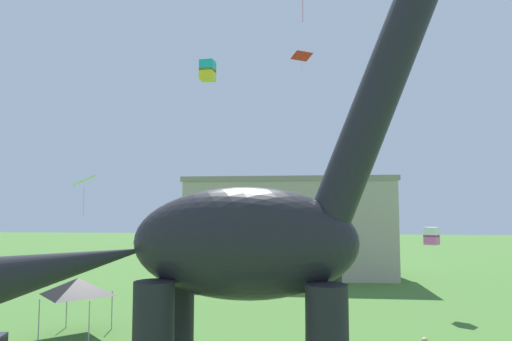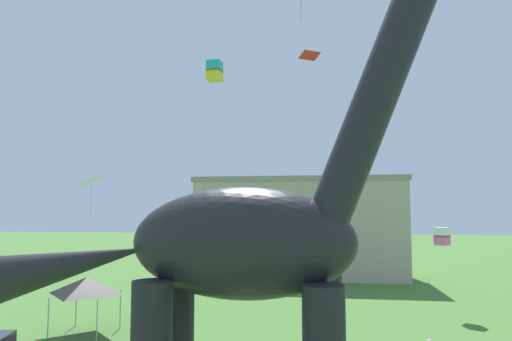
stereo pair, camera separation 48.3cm
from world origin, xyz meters
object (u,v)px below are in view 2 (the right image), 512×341
(person_vendor_side, at_px, (152,321))
(kite_trailing, at_px, (442,236))
(festival_canopy_tent, at_px, (87,285))
(kite_near_high, at_px, (215,71))
(kite_drifting, at_px, (91,181))
(kite_far_left, at_px, (309,56))
(dinosaur_sculpture, at_px, (240,243))
(person_watching_child, at_px, (315,340))

(person_vendor_side, xyz_separation_m, kite_trailing, (16.45, 9.10, 3.89))
(festival_canopy_tent, bearing_deg, kite_near_high, 21.84)
(kite_drifting, distance_m, kite_far_left, 16.74)
(kite_drifting, relative_size, kite_near_high, 1.60)
(dinosaur_sculpture, relative_size, kite_far_left, 9.70)
(dinosaur_sculpture, distance_m, festival_canopy_tent, 15.32)
(dinosaur_sculpture, xyz_separation_m, festival_canopy_tent, (-10.47, 10.73, -3.16))
(person_vendor_side, bearing_deg, kite_far_left, 38.20)
(dinosaur_sculpture, bearing_deg, person_vendor_side, 141.32)
(kite_far_left, xyz_separation_m, kite_near_high, (-5.61, -3.77, -1.97))
(person_vendor_side, xyz_separation_m, kite_near_high, (2.31, 3.55, 13.98))
(festival_canopy_tent, relative_size, kite_far_left, 1.94)
(dinosaur_sculpture, bearing_deg, kite_far_left, 102.99)
(festival_canopy_tent, distance_m, kite_far_left, 19.86)
(dinosaur_sculpture, height_order, kite_drifting, dinosaur_sculpture)
(festival_canopy_tent, bearing_deg, person_watching_child, -9.12)
(kite_drifting, xyz_separation_m, kite_far_left, (10.05, 9.92, 8.98))
(kite_near_high, distance_m, kite_trailing, 18.24)
(dinosaur_sculpture, xyz_separation_m, kite_trailing, (10.10, 18.86, -0.77))
(kite_trailing, bearing_deg, person_vendor_side, -151.05)
(dinosaur_sculpture, height_order, kite_near_high, dinosaur_sculpture)
(kite_drifting, bearing_deg, festival_canopy_tent, 119.12)
(kite_far_left, height_order, kite_trailing, kite_far_left)
(person_vendor_side, distance_m, kite_drifting, 7.74)
(person_vendor_side, relative_size, kite_drifting, 0.90)
(person_watching_child, distance_m, person_vendor_side, 8.34)
(kite_far_left, bearing_deg, person_vendor_side, -137.29)
(festival_canopy_tent, distance_m, kite_near_high, 14.27)
(kite_near_high, relative_size, kite_trailing, 1.03)
(dinosaur_sculpture, distance_m, kite_near_high, 16.74)
(festival_canopy_tent, bearing_deg, person_vendor_side, -13.30)
(kite_drifting, bearing_deg, person_vendor_side, 50.70)
(dinosaur_sculpture, height_order, festival_canopy_tent, dinosaur_sculpture)
(person_vendor_side, height_order, festival_canopy_tent, festival_canopy_tent)
(dinosaur_sculpture, bearing_deg, person_watching_child, 95.92)
(kite_drifting, relative_size, kite_far_left, 1.17)
(person_watching_child, relative_size, festival_canopy_tent, 0.36)
(dinosaur_sculpture, height_order, person_vendor_side, dinosaur_sculpture)
(kite_far_left, xyz_separation_m, kite_trailing, (8.52, 1.78, -12.07))
(festival_canopy_tent, bearing_deg, kite_drifting, -60.88)
(person_watching_child, height_order, person_vendor_side, person_vendor_side)
(person_vendor_side, bearing_deg, kite_near_high, 52.39)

